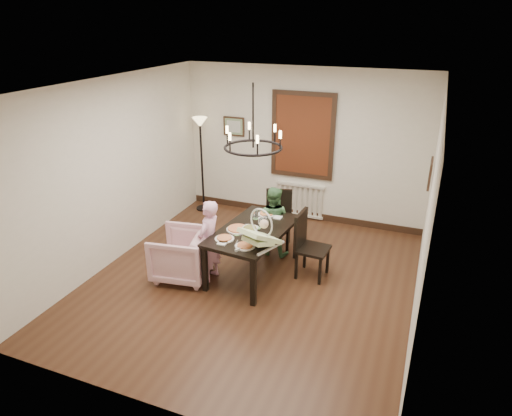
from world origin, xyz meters
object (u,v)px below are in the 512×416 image
Objects in this scene: chair_right at (313,246)px; drinking_glass at (262,223)px; chair_far at (278,220)px; armchair at (182,255)px; dining_table at (253,234)px; seated_man at (273,226)px; baby_bouncer at (260,235)px; elderly_woman at (209,247)px; floor_lamp at (202,166)px.

chair_right is 7.39× the size of drinking_glass.
chair_far is 1.21× the size of armchair.
chair_far is 0.89m from drinking_glass.
dining_table is 1.74× the size of seated_man.
baby_bouncer is at bearing -95.01° from chair_far.
baby_bouncer is (0.29, -0.49, 0.27)m from dining_table.
floor_lamp is at bearing -146.94° from elderly_woman.
elderly_woman is at bearing 61.30° from seated_man.
drinking_glass is 2.66m from floor_lamp.
chair_far is 0.54× the size of floor_lamp.
chair_far is at bearing 92.02° from drinking_glass.
armchair is 0.44m from elderly_woman.
elderly_woman is at bearing -166.53° from baby_bouncer.
chair_far is 1.50m from baby_bouncer.
dining_table is at bearing -46.29° from floor_lamp.
dining_table is 0.63m from baby_bouncer.
seated_man is 0.53× the size of floor_lamp.
floor_lamp is at bearing 62.20° from chair_right.
floor_lamp is (-1.90, 1.00, 0.42)m from chair_far.
floor_lamp is (-0.91, 2.40, 0.54)m from armchair.
dining_table is 0.88m from chair_right.
chair_right is 0.99× the size of elderly_woman.
elderly_woman is (-1.37, -0.62, 0.01)m from chair_right.
dining_table is 1.09m from armchair.
chair_right is 1.25× the size of armchair.
seated_man is at bearing 130.99° from armchair.
chair_right is at bearing 11.25° from drinking_glass.
chair_far is 1.43m from elderly_woman.
armchair is (-1.00, -1.40, -0.12)m from chair_far.
baby_bouncer reaches higher than elderly_woman.
chair_far is 1.71× the size of baby_bouncer.
armchair is 1.35m from baby_bouncer.
armchair is 0.85× the size of seated_man.
seated_man reaches higher than armchair.
dining_table is 1.64× the size of chair_right.
drinking_glass reaches higher than armchair.
baby_bouncer is (0.83, -0.12, 0.41)m from elderly_woman.
chair_far is 7.13× the size of drinking_glass.
armchair is at bearing 49.91° from seated_man.
seated_man is at bearing 64.24° from chair_right.
chair_far is 0.95× the size of elderly_woman.
seated_man is 6.96× the size of drinking_glass.
chair_far reaches higher than armchair.
dining_table is at bearing -129.92° from drinking_glass.
seated_man is at bearing -106.56° from chair_far.
dining_table is at bearing 86.06° from seated_man.
dining_table is 0.20m from drinking_glass.
armchair is at bearing -150.91° from drinking_glass.
floor_lamp is at bearing 139.72° from dining_table.
elderly_woman is (-0.60, -1.30, 0.02)m from chair_far.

